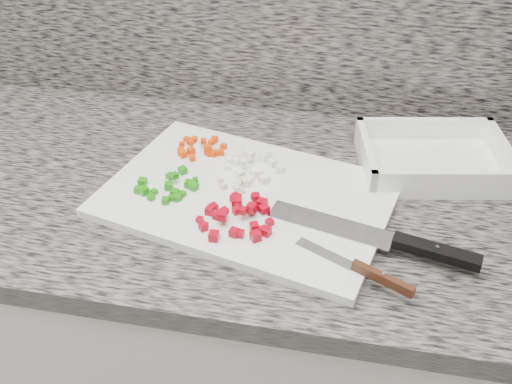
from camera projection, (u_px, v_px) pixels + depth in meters
cabinet at (214, 340)px, 1.35m from camera, size 3.92×0.62×0.86m
countertop at (203, 188)px, 1.08m from camera, size 3.96×0.64×0.04m
cutting_board at (247, 197)px, 1.01m from camera, size 0.55×0.43×0.02m
carrot_pile at (200, 148)px, 1.11m from camera, size 0.10×0.08×0.02m
onion_pile at (252, 164)px, 1.06m from camera, size 0.12×0.12×0.02m
green_pepper_pile at (169, 187)px, 1.01m from camera, size 0.11×0.11×0.02m
red_pepper_pile at (239, 215)px, 0.94m from camera, size 0.13×0.13×0.03m
garlic_pile at (234, 185)px, 1.02m from camera, size 0.06×0.04×0.01m
chef_knife at (398, 242)px, 0.90m from camera, size 0.34×0.12×0.02m
paring_knife at (367, 272)px, 0.84m from camera, size 0.18×0.10×0.02m
tray at (433, 160)px, 1.08m from camera, size 0.30×0.24×0.06m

